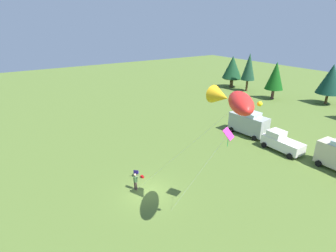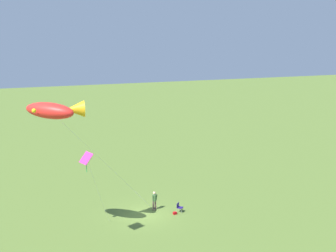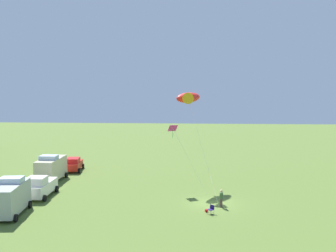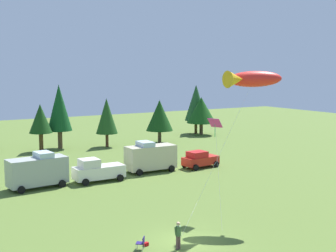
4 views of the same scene
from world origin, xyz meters
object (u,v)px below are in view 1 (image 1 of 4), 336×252
(kite_large_fish, at_px, (235,101))
(person_kite_flyer, at_px, (135,180))
(van_motorhome_grey, at_px, (249,123))
(kite_diamond_rainbow, at_px, (227,136))
(folding_chair, at_px, (136,172))
(backpack_on_grass, at_px, (142,177))
(truck_white_pickup, at_px, (281,142))

(kite_large_fish, bearing_deg, person_kite_flyer, -158.13)
(person_kite_flyer, bearing_deg, van_motorhome_grey, -7.47)
(person_kite_flyer, xyz_separation_m, kite_diamond_rainbow, (6.42, 4.98, 5.80))
(person_kite_flyer, height_order, folding_chair, person_kite_flyer)
(backpack_on_grass, relative_size, kite_diamond_rainbow, 0.04)
(person_kite_flyer, relative_size, truck_white_pickup, 0.35)
(person_kite_flyer, relative_size, kite_diamond_rainbow, 0.24)
(truck_white_pickup, xyz_separation_m, kite_large_fish, (5.96, -15.57, 9.23))
(person_kite_flyer, bearing_deg, kite_diamond_rainbow, -69.43)
(backpack_on_grass, xyz_separation_m, truck_white_pickup, (3.87, 17.45, 0.99))
(van_motorhome_grey, height_order, truck_white_pickup, van_motorhome_grey)
(van_motorhome_grey, xyz_separation_m, kite_large_fish, (11.69, -16.12, 8.69))
(folding_chair, relative_size, van_motorhome_grey, 0.15)
(folding_chair, height_order, truck_white_pickup, truck_white_pickup)
(folding_chair, distance_m, van_motorhome_grey, 18.50)
(van_motorhome_grey, bearing_deg, kite_large_fish, -59.28)
(backpack_on_grass, distance_m, kite_large_fish, 14.30)
(backpack_on_grass, height_order, kite_large_fish, kite_large_fish)
(folding_chair, xyz_separation_m, kite_diamond_rainbow, (8.43, 3.92, 6.33))
(truck_white_pickup, bearing_deg, van_motorhome_grey, -5.29)
(kite_large_fish, height_order, kite_diamond_rainbow, kite_large_fish)
(kite_diamond_rainbow, bearing_deg, kite_large_fish, -40.30)
(person_kite_flyer, distance_m, truck_white_pickup, 19.07)
(person_kite_flyer, xyz_separation_m, kite_large_fish, (8.35, 3.35, 9.31))
(folding_chair, bearing_deg, van_motorhome_grey, -46.31)
(folding_chair, height_order, kite_large_fish, kite_large_fish)
(kite_diamond_rainbow, bearing_deg, van_motorhome_grey, 123.98)
(van_motorhome_grey, bearing_deg, folding_chair, -91.07)
(backpack_on_grass, relative_size, truck_white_pickup, 0.06)
(person_kite_flyer, relative_size, kite_large_fish, 0.16)
(folding_chair, height_order, van_motorhome_grey, van_motorhome_grey)
(van_motorhome_grey, relative_size, kite_large_fish, 0.51)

